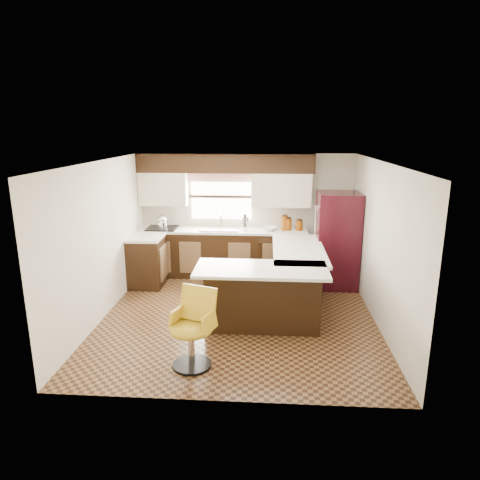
# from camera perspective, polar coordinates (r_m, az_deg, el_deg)

# --- Properties ---
(floor) EXTENTS (4.40, 4.40, 0.00)m
(floor) POSITION_cam_1_polar(r_m,az_deg,el_deg) (6.86, -0.18, -10.01)
(floor) COLOR #49301A
(floor) RESTS_ON ground
(ceiling) EXTENTS (4.40, 4.40, 0.00)m
(ceiling) POSITION_cam_1_polar(r_m,az_deg,el_deg) (6.25, -0.20, 10.39)
(ceiling) COLOR silver
(ceiling) RESTS_ON wall_back
(wall_back) EXTENTS (4.40, 0.00, 4.40)m
(wall_back) POSITION_cam_1_polar(r_m,az_deg,el_deg) (8.60, 0.85, 3.49)
(wall_back) COLOR beige
(wall_back) RESTS_ON floor
(wall_front) EXTENTS (4.40, 0.00, 4.40)m
(wall_front) POSITION_cam_1_polar(r_m,az_deg,el_deg) (4.38, -2.25, -7.74)
(wall_front) COLOR beige
(wall_front) RESTS_ON floor
(wall_left) EXTENTS (0.00, 4.40, 4.40)m
(wall_left) POSITION_cam_1_polar(r_m,az_deg,el_deg) (6.92, -17.80, 0.03)
(wall_left) COLOR beige
(wall_left) RESTS_ON floor
(wall_right) EXTENTS (0.00, 4.40, 4.40)m
(wall_right) POSITION_cam_1_polar(r_m,az_deg,el_deg) (6.65, 18.17, -0.59)
(wall_right) COLOR beige
(wall_right) RESTS_ON floor
(base_cab_back) EXTENTS (3.30, 0.60, 0.90)m
(base_cab_back) POSITION_cam_1_polar(r_m,az_deg,el_deg) (8.52, -2.30, -1.82)
(base_cab_back) COLOR black
(base_cab_back) RESTS_ON floor
(base_cab_left) EXTENTS (0.60, 0.70, 0.90)m
(base_cab_left) POSITION_cam_1_polar(r_m,az_deg,el_deg) (8.17, -12.26, -2.89)
(base_cab_left) COLOR black
(base_cab_left) RESTS_ON floor
(counter_back) EXTENTS (3.30, 0.60, 0.04)m
(counter_back) POSITION_cam_1_polar(r_m,az_deg,el_deg) (8.40, -2.33, 1.28)
(counter_back) COLOR silver
(counter_back) RESTS_ON base_cab_back
(counter_left) EXTENTS (0.60, 0.70, 0.04)m
(counter_left) POSITION_cam_1_polar(r_m,az_deg,el_deg) (8.04, -12.44, 0.33)
(counter_left) COLOR silver
(counter_left) RESTS_ON base_cab_left
(soffit) EXTENTS (3.40, 0.35, 0.36)m
(soffit) POSITION_cam_1_polar(r_m,az_deg,el_deg) (8.31, -1.98, 10.20)
(soffit) COLOR black
(soffit) RESTS_ON wall_back
(upper_cab_left) EXTENTS (0.94, 0.35, 0.64)m
(upper_cab_left) POSITION_cam_1_polar(r_m,az_deg,el_deg) (8.58, -10.14, 6.76)
(upper_cab_left) COLOR beige
(upper_cab_left) RESTS_ON wall_back
(upper_cab_right) EXTENTS (1.14, 0.35, 0.64)m
(upper_cab_right) POSITION_cam_1_polar(r_m,az_deg,el_deg) (8.33, 5.51, 6.69)
(upper_cab_right) COLOR beige
(upper_cab_right) RESTS_ON wall_back
(window_pane) EXTENTS (1.20, 0.02, 0.90)m
(window_pane) POSITION_cam_1_polar(r_m,az_deg,el_deg) (8.56, -2.51, 5.81)
(window_pane) COLOR white
(window_pane) RESTS_ON wall_back
(valance) EXTENTS (1.30, 0.06, 0.18)m
(valance) POSITION_cam_1_polar(r_m,az_deg,el_deg) (8.46, -2.57, 8.37)
(valance) COLOR #D19B93
(valance) RESTS_ON wall_back
(sink) EXTENTS (0.75, 0.45, 0.03)m
(sink) POSITION_cam_1_polar(r_m,az_deg,el_deg) (8.38, -2.69, 1.50)
(sink) COLOR #B2B2B7
(sink) RESTS_ON counter_back
(dishwasher) EXTENTS (0.58, 0.03, 0.78)m
(dishwasher) POSITION_cam_1_polar(r_m,az_deg,el_deg) (8.21, 4.46, -2.64)
(dishwasher) COLOR black
(dishwasher) RESTS_ON floor
(cooktop) EXTENTS (0.58, 0.50, 0.02)m
(cooktop) POSITION_cam_1_polar(r_m,az_deg,el_deg) (8.58, -10.34, 1.58)
(cooktop) COLOR black
(cooktop) RESTS_ON counter_back
(peninsula_long) EXTENTS (0.60, 1.95, 0.90)m
(peninsula_long) POSITION_cam_1_polar(r_m,az_deg,el_deg) (7.27, 7.28, -4.86)
(peninsula_long) COLOR black
(peninsula_long) RESTS_ON floor
(peninsula_return) EXTENTS (1.65, 0.60, 0.90)m
(peninsula_return) POSITION_cam_1_polar(r_m,az_deg,el_deg) (6.35, 3.00, -7.72)
(peninsula_return) COLOR black
(peninsula_return) RESTS_ON floor
(counter_pen_long) EXTENTS (0.84, 1.95, 0.04)m
(counter_pen_long) POSITION_cam_1_polar(r_m,az_deg,el_deg) (7.13, 7.81, -1.28)
(counter_pen_long) COLOR silver
(counter_pen_long) RESTS_ON peninsula_long
(counter_pen_return) EXTENTS (1.89, 0.84, 0.04)m
(counter_pen_return) POSITION_cam_1_polar(r_m,az_deg,el_deg) (6.10, 2.85, -3.94)
(counter_pen_return) COLOR silver
(counter_pen_return) RESTS_ON peninsula_return
(refrigerator) EXTENTS (0.75, 0.72, 1.76)m
(refrigerator) POSITION_cam_1_polar(r_m,az_deg,el_deg) (8.03, 12.79, -0.04)
(refrigerator) COLOR black
(refrigerator) RESTS_ON floor
(bar_chair) EXTENTS (0.67, 0.67, 0.98)m
(bar_chair) POSITION_cam_1_polar(r_m,az_deg,el_deg) (5.35, -6.56, -11.82)
(bar_chair) COLOR gold
(bar_chair) RESTS_ON floor
(kettle) EXTENTS (0.19, 0.19, 0.26)m
(kettle) POSITION_cam_1_polar(r_m,az_deg,el_deg) (8.55, -10.32, 2.52)
(kettle) COLOR silver
(kettle) RESTS_ON cooktop
(percolator) EXTENTS (0.14, 0.14, 0.27)m
(percolator) POSITION_cam_1_polar(r_m,az_deg,el_deg) (8.33, 0.67, 2.30)
(percolator) COLOR silver
(percolator) RESTS_ON counter_back
(mixing_bowl) EXTENTS (0.34, 0.34, 0.07)m
(mixing_bowl) POSITION_cam_1_polar(r_m,az_deg,el_deg) (8.34, 3.95, 1.55)
(mixing_bowl) COLOR white
(mixing_bowl) RESTS_ON counter_back
(canister_large) EXTENTS (0.13, 0.13, 0.27)m
(canister_large) POSITION_cam_1_polar(r_m,az_deg,el_deg) (8.34, 5.95, 2.24)
(canister_large) COLOR #783706
(canister_large) RESTS_ON counter_back
(canister_med) EXTENTS (0.14, 0.14, 0.23)m
(canister_med) POSITION_cam_1_polar(r_m,az_deg,el_deg) (8.35, 6.40, 2.07)
(canister_med) COLOR #783706
(canister_med) RESTS_ON counter_back
(canister_small) EXTENTS (0.13, 0.13, 0.19)m
(canister_small) POSITION_cam_1_polar(r_m,az_deg,el_deg) (8.36, 7.91, 1.93)
(canister_small) COLOR #783706
(canister_small) RESTS_ON counter_back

